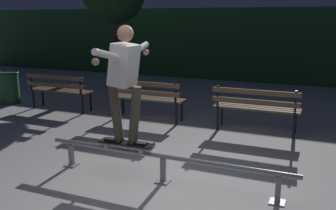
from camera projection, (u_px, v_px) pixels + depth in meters
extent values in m
plane|color=#ADAAA8|center=(155.00, 189.00, 4.83)|extent=(90.00, 90.00, 0.00)
cube|color=#234C28|center=(272.00, 45.00, 12.91)|extent=(24.00, 1.20, 2.45)
cylinder|color=gray|center=(163.00, 156.00, 4.97)|extent=(3.46, 0.06, 0.06)
cube|color=gray|center=(71.00, 155.00, 5.58)|extent=(0.06, 0.06, 0.33)
cube|color=gray|center=(72.00, 165.00, 5.62)|extent=(0.18, 0.18, 0.01)
cube|color=gray|center=(163.00, 170.00, 5.02)|extent=(0.06, 0.06, 0.33)
cube|color=gray|center=(163.00, 181.00, 5.05)|extent=(0.18, 0.18, 0.01)
cube|color=gray|center=(278.00, 190.00, 4.45)|extent=(0.06, 0.06, 0.33)
cube|color=gray|center=(277.00, 202.00, 4.48)|extent=(0.18, 0.18, 0.01)
cube|color=black|center=(126.00, 143.00, 5.16)|extent=(0.78, 0.21, 0.02)
cube|color=black|center=(126.00, 142.00, 5.16)|extent=(0.77, 0.20, 0.00)
cube|color=#9E9EA3|center=(144.00, 147.00, 5.07)|extent=(0.05, 0.17, 0.02)
cube|color=#9E9EA3|center=(109.00, 142.00, 5.26)|extent=(0.05, 0.17, 0.02)
cylinder|color=beige|center=(141.00, 151.00, 5.00)|extent=(0.05, 0.03, 0.05)
cylinder|color=beige|center=(146.00, 147.00, 5.15)|extent=(0.05, 0.03, 0.05)
cylinder|color=beige|center=(106.00, 146.00, 5.20)|extent=(0.05, 0.03, 0.05)
cylinder|color=beige|center=(112.00, 143.00, 5.34)|extent=(0.05, 0.03, 0.05)
cube|color=black|center=(138.00, 143.00, 5.09)|extent=(0.26, 0.10, 0.03)
cube|color=black|center=(114.00, 140.00, 5.22)|extent=(0.26, 0.10, 0.03)
cylinder|color=#473D33|center=(135.00, 115.00, 5.02)|extent=(0.21, 0.13, 0.79)
cylinder|color=#473D33|center=(116.00, 113.00, 5.12)|extent=(0.21, 0.13, 0.79)
cube|color=silver|center=(124.00, 65.00, 4.92)|extent=(0.34, 0.37, 0.57)
cylinder|color=silver|center=(108.00, 55.00, 4.54)|extent=(0.09, 0.61, 0.21)
cylinder|color=silver|center=(137.00, 50.00, 5.23)|extent=(0.09, 0.61, 0.21)
sphere|color=#A37556|center=(95.00, 62.00, 4.30)|extent=(0.09, 0.09, 0.09)
sphere|color=#A37556|center=(146.00, 52.00, 5.49)|extent=(0.09, 0.09, 0.09)
sphere|color=#A37556|center=(125.00, 33.00, 4.82)|extent=(0.21, 0.21, 0.21)
cube|color=black|center=(91.00, 101.00, 8.86)|extent=(0.04, 0.04, 0.44)
cube|color=black|center=(82.00, 104.00, 8.58)|extent=(0.04, 0.04, 0.44)
cube|color=black|center=(80.00, 85.00, 8.44)|extent=(0.04, 0.04, 0.44)
cube|color=black|center=(43.00, 97.00, 9.40)|extent=(0.04, 0.04, 0.44)
cube|color=black|center=(33.00, 99.00, 9.12)|extent=(0.04, 0.04, 0.44)
cube|color=black|center=(31.00, 81.00, 8.98)|extent=(0.04, 0.04, 0.44)
cube|color=brown|center=(65.00, 89.00, 9.06)|extent=(1.60, 0.09, 0.04)
cube|color=brown|center=(61.00, 90.00, 8.94)|extent=(1.60, 0.09, 0.04)
cube|color=brown|center=(57.00, 91.00, 8.81)|extent=(1.60, 0.09, 0.04)
cube|color=brown|center=(55.00, 85.00, 8.71)|extent=(1.60, 0.04, 0.09)
cube|color=brown|center=(54.00, 77.00, 8.67)|extent=(1.60, 0.04, 0.09)
cube|color=black|center=(182.00, 111.00, 7.99)|extent=(0.04, 0.04, 0.44)
cube|color=black|center=(176.00, 114.00, 7.70)|extent=(0.04, 0.04, 0.44)
cube|color=black|center=(175.00, 93.00, 7.57)|extent=(0.04, 0.04, 0.44)
cube|color=black|center=(123.00, 105.00, 8.53)|extent=(0.04, 0.04, 0.44)
cube|color=black|center=(116.00, 108.00, 8.24)|extent=(0.04, 0.04, 0.44)
cube|color=black|center=(114.00, 88.00, 8.11)|extent=(0.04, 0.04, 0.44)
cube|color=brown|center=(151.00, 97.00, 8.19)|extent=(1.60, 0.09, 0.04)
cube|color=brown|center=(148.00, 98.00, 8.06)|extent=(1.60, 0.09, 0.04)
cube|color=brown|center=(145.00, 100.00, 7.93)|extent=(1.60, 0.09, 0.04)
cube|color=brown|center=(144.00, 93.00, 7.84)|extent=(1.60, 0.04, 0.09)
cube|color=brown|center=(143.00, 84.00, 7.80)|extent=(1.60, 0.04, 0.09)
cube|color=black|center=(296.00, 122.00, 7.11)|extent=(0.04, 0.04, 0.44)
cube|color=black|center=(294.00, 127.00, 6.82)|extent=(0.04, 0.04, 0.44)
cube|color=black|center=(295.00, 103.00, 6.69)|extent=(0.04, 0.04, 0.44)
cube|color=black|center=(222.00, 115.00, 7.65)|extent=(0.04, 0.04, 0.44)
cube|color=black|center=(218.00, 119.00, 7.36)|extent=(0.04, 0.04, 0.44)
cube|color=black|center=(218.00, 97.00, 7.23)|extent=(0.04, 0.04, 0.44)
cube|color=brown|center=(258.00, 107.00, 7.31)|extent=(1.60, 0.09, 0.04)
cube|color=brown|center=(257.00, 108.00, 7.18)|extent=(1.60, 0.09, 0.04)
cube|color=brown|center=(255.00, 110.00, 7.06)|extent=(1.60, 0.09, 0.04)
cube|color=brown|center=(255.00, 102.00, 6.96)|extent=(1.60, 0.04, 0.09)
cube|color=brown|center=(255.00, 92.00, 6.92)|extent=(1.60, 0.04, 0.09)
cylinder|color=#3D2D23|center=(116.00, 52.00, 11.80)|extent=(0.22, 0.22, 2.19)
cylinder|color=#23562D|center=(9.00, 88.00, 9.62)|extent=(0.48, 0.48, 0.78)
torus|color=black|center=(8.00, 73.00, 9.53)|extent=(0.52, 0.52, 0.04)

